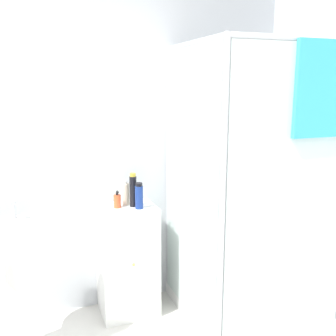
# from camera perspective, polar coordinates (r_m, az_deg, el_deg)

# --- Properties ---
(wall_back) EXTENTS (6.40, 0.06, 2.50)m
(wall_back) POSITION_cam_1_polar(r_m,az_deg,el_deg) (2.92, -14.33, 2.69)
(wall_back) COLOR silver
(wall_back) RESTS_ON ground_plane
(shower_enclosure) EXTENTS (0.93, 0.96, 1.98)m
(shower_enclosure) POSITION_cam_1_polar(r_m,az_deg,el_deg) (2.95, 11.19, -11.64)
(shower_enclosure) COLOR white
(shower_enclosure) RESTS_ON ground_plane
(vanity_cabinet) EXTENTS (0.42, 0.36, 0.84)m
(vanity_cabinet) POSITION_cam_1_polar(r_m,az_deg,el_deg) (3.03, -5.89, -13.14)
(vanity_cabinet) COLOR white
(vanity_cabinet) RESTS_ON ground_plane
(sink) EXTENTS (0.46, 0.46, 0.99)m
(sink) POSITION_cam_1_polar(r_m,az_deg,el_deg) (2.69, -21.00, -12.37)
(sink) COLOR white
(sink) RESTS_ON ground_plane
(soap_dispenser) EXTENTS (0.05, 0.05, 0.13)m
(soap_dispenser) POSITION_cam_1_polar(r_m,az_deg,el_deg) (2.85, -7.38, -4.76)
(soap_dispenser) COLOR #E5562D
(soap_dispenser) RESTS_ON vanity_cabinet
(shampoo_bottle_tall_black) EXTENTS (0.05, 0.05, 0.25)m
(shampoo_bottle_tall_black) POSITION_cam_1_polar(r_m,az_deg,el_deg) (2.84, -5.09, -3.24)
(shampoo_bottle_tall_black) COLOR black
(shampoo_bottle_tall_black) RESTS_ON vanity_cabinet
(shampoo_bottle_blue) EXTENTS (0.06, 0.06, 0.19)m
(shampoo_bottle_blue) POSITION_cam_1_polar(r_m,az_deg,el_deg) (2.80, -4.22, -4.09)
(shampoo_bottle_blue) COLOR navy
(shampoo_bottle_blue) RESTS_ON vanity_cabinet
(lotion_bottle_white) EXTENTS (0.06, 0.06, 0.19)m
(lotion_bottle_white) POSITION_cam_1_polar(r_m,az_deg,el_deg) (2.90, -6.17, -3.73)
(lotion_bottle_white) COLOR beige
(lotion_bottle_white) RESTS_ON vanity_cabinet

